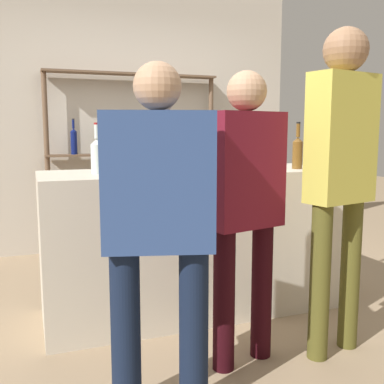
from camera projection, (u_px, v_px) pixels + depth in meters
ground_plane at (192, 309)px, 3.20m from camera, size 16.00×16.00×0.00m
bar_counter at (192, 241)px, 3.13m from camera, size 2.01×0.69×0.99m
back_wall at (130, 117)px, 4.82m from camera, size 3.61×0.12×2.80m
back_shelf at (134, 136)px, 4.68m from camera, size 1.79×0.18×1.84m
counter_bottle_0 at (297, 152)px, 3.18m from camera, size 0.07×0.07×0.33m
counter_bottle_1 at (97, 154)px, 2.85m from camera, size 0.08×0.08×0.32m
counter_bottle_2 at (219, 150)px, 3.00m from camera, size 0.08×0.08×0.37m
counter_bottle_3 at (225, 150)px, 3.33m from camera, size 0.07×0.07×0.33m
ice_bucket at (145, 157)px, 2.79m from camera, size 0.24×0.24×0.22m
cork_jar at (247, 156)px, 3.34m from camera, size 0.13×0.13×0.16m
customer_left at (159, 217)px, 1.93m from camera, size 0.51×0.33×1.55m
customer_center at (245, 197)px, 2.35m from camera, size 0.44×0.27×1.56m
server_behind_counter at (162, 166)px, 3.93m from camera, size 0.48×0.29×1.63m
customer_right at (341, 163)px, 2.44m from camera, size 0.43×0.26×1.80m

